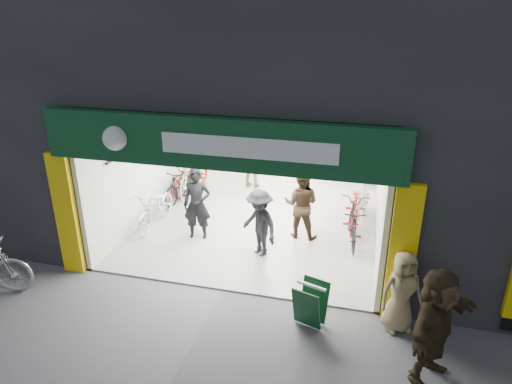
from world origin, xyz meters
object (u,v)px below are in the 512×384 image
at_px(bike_left_front, 156,208).
at_px(sandwich_board, 310,303).
at_px(bike_right_front, 353,225).
at_px(pedestrian_near, 402,292).

distance_m(bike_left_front, sandwich_board, 5.19).
relative_size(bike_right_front, pedestrian_near, 1.09).
bearing_deg(bike_left_front, bike_right_front, 2.89).
distance_m(bike_right_front, pedestrian_near, 3.05).
relative_size(bike_left_front, pedestrian_near, 1.27).
distance_m(bike_left_front, pedestrian_near, 6.37).
bearing_deg(bike_left_front, pedestrian_near, -24.50).
bearing_deg(sandwich_board, pedestrian_near, 28.35).
relative_size(bike_left_front, sandwich_board, 2.41).
bearing_deg(bike_right_front, pedestrian_near, -78.48).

